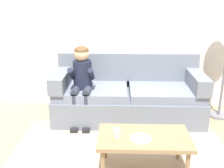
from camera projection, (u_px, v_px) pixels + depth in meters
The scene contains 10 objects.
ground at pixel (121, 146), 3.32m from camera, with size 10.00×10.00×0.00m, color #9E896B.
wall_back at pixel (122, 19), 4.21m from camera, with size 8.00×0.10×2.80m, color silver.
area_rug at pixel (121, 157), 3.08m from camera, with size 2.53×1.82×0.01m, color tan.
couch at pixel (128, 96), 4.02m from camera, with size 2.13×0.90×0.93m.
coffee_table at pixel (144, 140), 2.76m from camera, with size 0.94×0.53×0.40m.
person_child at pixel (82, 78), 3.74m from camera, with size 0.34×0.58×1.10m.
plate at pixel (141, 138), 2.68m from camera, with size 0.21×0.21×0.01m, color white.
donut at pixel (141, 136), 2.67m from camera, with size 0.12×0.12×0.04m, color beige.
mug at pixel (117, 133), 2.70m from camera, with size 0.08×0.08×0.09m, color silver.
toy_controller at pixel (166, 146), 3.26m from camera, with size 0.23×0.09×0.05m.
Camera 1 is at (-0.01, -2.92, 1.77)m, focal length 43.38 mm.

